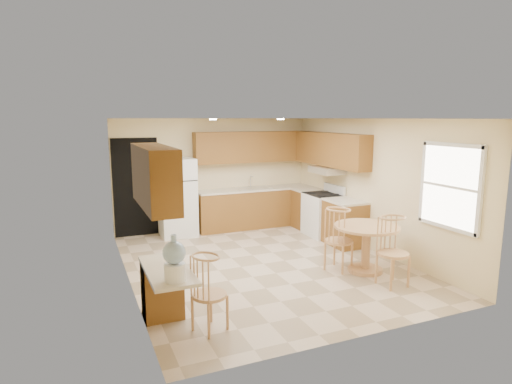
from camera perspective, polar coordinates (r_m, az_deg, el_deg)
name	(u,v)px	position (r m, az deg, el deg)	size (l,w,h in m)	color
floor	(263,264)	(7.56, 1.00, -9.54)	(5.50, 5.50, 0.00)	#C7AE90
ceiling	(264,119)	(7.13, 1.06, 9.76)	(4.50, 5.50, 0.02)	white
wall_back	(214,174)	(9.79, -5.56, 2.42)	(4.50, 0.02, 2.50)	beige
wall_front	(364,233)	(4.92, 14.27, -5.33)	(4.50, 0.02, 2.50)	beige
wall_left	(126,204)	(6.67, -16.93, -1.49)	(0.02, 5.50, 2.50)	beige
wall_right	(372,185)	(8.41, 15.18, 0.89)	(0.02, 5.50, 2.50)	beige
doorway	(136,187)	(9.43, -15.70, 0.58)	(0.90, 0.02, 2.10)	black
base_cab_back	(255,208)	(9.95, -0.14, -2.18)	(2.75, 0.60, 0.87)	brown
counter_back	(255,189)	(9.86, -0.15, 0.41)	(2.75, 0.63, 0.04)	beige
base_cab_right_a	(308,209)	(9.90, 6.95, -2.31)	(0.60, 0.59, 0.87)	brown
counter_right_a	(308,190)	(9.81, 7.01, 0.28)	(0.63, 0.59, 0.04)	beige
base_cab_right_b	(345,224)	(8.70, 11.75, -4.15)	(0.60, 0.80, 0.87)	brown
counter_right_b	(346,201)	(8.61, 11.85, -1.21)	(0.63, 0.80, 0.04)	beige
upper_cab_back	(253,147)	(9.88, -0.45, 6.03)	(2.75, 0.33, 0.70)	brown
upper_cab_right	(330,149)	(9.22, 9.88, 5.61)	(0.33, 2.42, 0.70)	brown
upper_cab_left	(155,177)	(5.02, -13.37, 2.00)	(0.33, 1.40, 0.70)	brown
sink	(254,188)	(9.85, -0.28, 0.52)	(0.78, 0.44, 0.01)	silver
range_hood	(327,170)	(9.19, 9.45, 2.91)	(0.50, 0.76, 0.14)	silver
desk_pedestal	(162,290)	(5.69, -12.39, -12.60)	(0.48, 0.42, 0.72)	brown
desk_top	(167,270)	(5.21, -11.75, -10.16)	(0.50, 1.20, 0.04)	beige
window	(450,187)	(7.01, 24.47, 0.67)	(0.06, 1.12, 1.30)	white
can_light_a	(213,119)	(8.08, -5.77, 9.63)	(0.14, 0.14, 0.02)	white
can_light_b	(281,119)	(8.60, 3.30, 9.67)	(0.14, 0.14, 0.02)	white
refrigerator	(177,197)	(9.28, -10.46, -0.71)	(0.74, 0.72, 1.67)	white
stove	(323,214)	(9.31, 8.90, -2.92)	(0.65, 0.76, 1.09)	white
dining_table	(366,242)	(7.28, 14.49, -6.41)	(1.06, 1.06, 0.78)	tan
chair_table_a	(343,234)	(7.16, 11.47, -5.56)	(0.46, 0.59, 1.04)	tan
chair_table_b	(398,247)	(6.69, 18.46, -6.92)	(0.46, 0.46, 1.05)	tan
chair_desk	(212,288)	(5.11, -5.94, -12.59)	(0.41, 0.53, 0.93)	tan
water_crock	(174,260)	(4.73, -10.84, -8.94)	(0.25, 0.25, 0.52)	white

